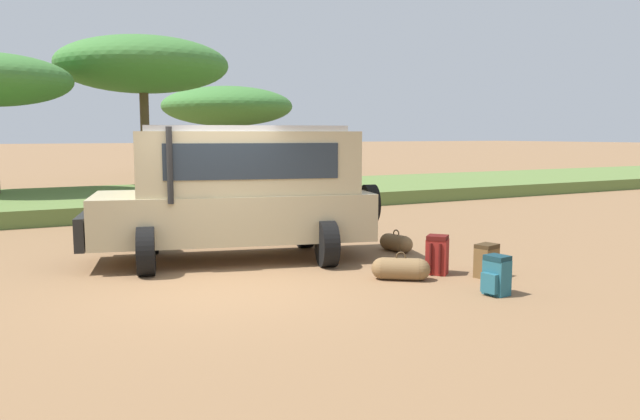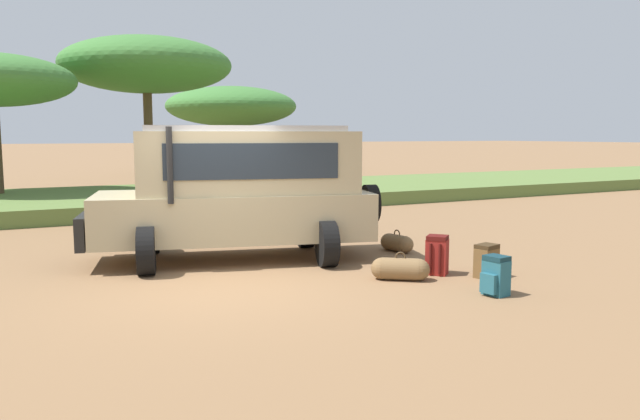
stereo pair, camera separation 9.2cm
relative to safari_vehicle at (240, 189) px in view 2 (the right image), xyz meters
name	(u,v)px [view 2 (the right image)]	position (x,y,z in m)	size (l,w,h in m)	color
ground_plane	(224,287)	(-0.97, -1.89, -1.29)	(320.00, 320.00, 0.00)	olive
grass_bank	(104,201)	(-0.97, 9.50, -1.07)	(120.00, 7.00, 0.44)	#5B7538
safari_vehicle	(240,189)	(0.00, 0.00, 0.00)	(5.47, 3.51, 2.44)	tan
backpack_beside_front_wheel	(496,276)	(2.31, -4.14, -1.02)	(0.39, 0.37, 0.58)	#235B6B
backpack_cluster_center	(437,255)	(2.43, -2.67, -0.98)	(0.47, 0.46, 0.65)	maroon
backpack_near_rear_wheel	(487,262)	(2.98, -3.24, -1.03)	(0.42, 0.42, 0.54)	brown
duffel_bag_low_black_case	(397,243)	(2.99, -0.70, -1.13)	(0.41, 0.77, 0.43)	brown
duffel_bag_soft_canvas	(400,269)	(1.65, -2.73, -1.12)	(0.81, 0.69, 0.45)	brown
acacia_tree_far_right	(146,66)	(1.35, 13.57, 3.56)	(6.34, 6.67, 5.90)	brown
acacia_tree_distant_right	(231,106)	(8.48, 24.20, 2.60)	(7.52, 7.77, 5.05)	brown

